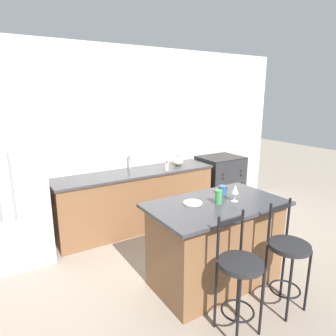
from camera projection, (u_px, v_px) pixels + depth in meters
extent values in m
plane|color=gray|center=(148.00, 236.00, 4.37)|extent=(18.00, 18.00, 0.00)
cube|color=beige|center=(126.00, 138.00, 4.59)|extent=(6.00, 0.07, 2.70)
cube|color=brown|center=(136.00, 201.00, 4.57)|extent=(2.42, 0.61, 0.86)
cube|color=#38383D|center=(135.00, 172.00, 4.46)|extent=(2.45, 0.65, 0.03)
cube|color=black|center=(135.00, 172.00, 4.45)|extent=(0.56, 0.34, 0.01)
cylinder|color=#ADAFB5|center=(129.00, 161.00, 4.60)|extent=(0.02, 0.02, 0.22)
cylinder|color=#ADAFB5|center=(131.00, 156.00, 4.52)|extent=(0.02, 0.12, 0.02)
cube|color=brown|center=(215.00, 245.00, 3.21)|extent=(1.32, 0.72, 0.88)
cube|color=#38383D|center=(217.00, 204.00, 3.10)|extent=(1.44, 0.84, 0.03)
cube|color=#ADAFB5|center=(3.00, 187.00, 3.49)|extent=(0.90, 0.70, 1.92)
cylinder|color=#939399|center=(12.00, 186.00, 3.21)|extent=(0.02, 0.02, 0.73)
cube|color=#28282B|center=(219.00, 182.00, 5.39)|extent=(0.73, 0.62, 0.92)
cube|color=black|center=(231.00, 193.00, 5.15)|extent=(0.53, 0.01, 0.29)
cube|color=black|center=(220.00, 157.00, 5.27)|extent=(0.73, 0.62, 0.02)
cylinder|color=black|center=(224.00, 174.00, 4.96)|extent=(0.03, 0.02, 0.03)
cylinder|color=black|center=(241.00, 171.00, 5.17)|extent=(0.03, 0.02, 0.03)
cylinder|color=black|center=(223.00, 179.00, 4.97)|extent=(0.03, 0.02, 0.03)
cylinder|color=black|center=(241.00, 175.00, 5.18)|extent=(0.03, 0.02, 0.03)
cylinder|color=black|center=(238.00, 315.00, 2.37)|extent=(0.02, 0.02, 0.63)
cylinder|color=black|center=(262.00, 303.00, 2.51)|extent=(0.02, 0.02, 0.63)
cylinder|color=black|center=(216.00, 296.00, 2.59)|extent=(0.02, 0.02, 0.63)
cylinder|color=black|center=(238.00, 286.00, 2.73)|extent=(0.02, 0.02, 0.63)
torus|color=black|center=(237.00, 311.00, 2.58)|extent=(0.29, 0.29, 0.02)
cylinder|color=#232326|center=(241.00, 264.00, 2.47)|extent=(0.38, 0.38, 0.04)
cylinder|color=black|center=(218.00, 238.00, 2.46)|extent=(0.02, 0.02, 0.38)
cylinder|color=black|center=(242.00, 230.00, 2.60)|extent=(0.02, 0.02, 0.38)
cube|color=black|center=(231.00, 221.00, 2.50)|extent=(0.27, 0.02, 0.04)
cylinder|color=black|center=(289.00, 291.00, 2.66)|extent=(0.02, 0.02, 0.63)
cylinder|color=black|center=(308.00, 281.00, 2.79)|extent=(0.02, 0.02, 0.63)
cylinder|color=black|center=(265.00, 276.00, 2.88)|extent=(0.02, 0.02, 0.63)
cylinder|color=black|center=(283.00, 267.00, 3.02)|extent=(0.02, 0.02, 0.63)
torus|color=black|center=(285.00, 289.00, 2.86)|extent=(0.29, 0.29, 0.02)
cylinder|color=#232326|center=(289.00, 246.00, 2.75)|extent=(0.38, 0.38, 0.04)
cylinder|color=black|center=(270.00, 223.00, 2.75)|extent=(0.02, 0.02, 0.38)
cylinder|color=black|center=(288.00, 217.00, 2.88)|extent=(0.02, 0.02, 0.38)
cube|color=black|center=(280.00, 208.00, 2.79)|extent=(0.27, 0.02, 0.04)
cylinder|color=beige|center=(193.00, 203.00, 3.08)|extent=(0.20, 0.20, 0.01)
torus|color=beige|center=(193.00, 202.00, 3.08)|extent=(0.20, 0.20, 0.01)
cylinder|color=white|center=(235.00, 201.00, 3.14)|extent=(0.07, 0.07, 0.00)
cylinder|color=white|center=(235.00, 197.00, 3.13)|extent=(0.01, 0.01, 0.08)
cone|color=white|center=(235.00, 189.00, 3.11)|extent=(0.07, 0.07, 0.10)
cylinder|color=#335689|center=(223.00, 190.00, 3.35)|extent=(0.09, 0.09, 0.10)
torus|color=#335689|center=(226.00, 189.00, 3.37)|extent=(0.07, 0.01, 0.07)
cylinder|color=#3D934C|center=(219.00, 197.00, 3.06)|extent=(0.07, 0.07, 0.14)
ellipsoid|color=beige|center=(178.00, 161.00, 4.80)|extent=(0.18, 0.18, 0.14)
cylinder|color=brown|center=(178.00, 156.00, 4.78)|extent=(0.03, 0.03, 0.02)
cylinder|color=silver|center=(167.00, 167.00, 4.47)|extent=(0.05, 0.05, 0.12)
cylinder|color=black|center=(167.00, 162.00, 4.46)|extent=(0.02, 0.02, 0.03)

